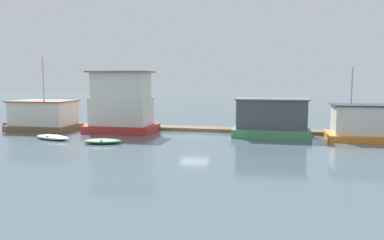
# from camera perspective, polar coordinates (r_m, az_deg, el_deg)

# --- Properties ---
(ground_plane) EXTENTS (200.00, 200.00, 0.00)m
(ground_plane) POSITION_cam_1_polar(r_m,az_deg,el_deg) (33.44, 0.37, -2.20)
(ground_plane) COLOR #475B66
(dock_walkway) EXTENTS (42.40, 1.96, 0.30)m
(dock_walkway) POSITION_cam_1_polar(r_m,az_deg,el_deg) (36.07, 1.28, -1.34)
(dock_walkway) COLOR brown
(dock_walkway) RESTS_ON ground_plane
(houseboat_brown) EXTENTS (6.12, 4.19, 7.04)m
(houseboat_brown) POSITION_cam_1_polar(r_m,az_deg,el_deg) (39.24, -21.65, 0.64)
(houseboat_brown) COLOR brown
(houseboat_brown) RESTS_ON ground_plane
(houseboat_red) EXTENTS (6.28, 4.08, 5.64)m
(houseboat_red) POSITION_cam_1_polar(r_m,az_deg,el_deg) (35.40, -10.70, 2.31)
(houseboat_red) COLOR red
(houseboat_red) RESTS_ON ground_plane
(houseboat_green) EXTENTS (6.51, 3.24, 3.27)m
(houseboat_green) POSITION_cam_1_polar(r_m,az_deg,el_deg) (32.75, 11.99, 0.20)
(houseboat_green) COLOR #4C9360
(houseboat_green) RESTS_ON ground_plane
(houseboat_orange) EXTENTS (7.14, 4.04, 5.90)m
(houseboat_orange) POSITION_cam_1_polar(r_m,az_deg,el_deg) (33.62, 25.87, -0.48)
(houseboat_orange) COLOR orange
(houseboat_orange) RESTS_ON ground_plane
(dinghy_white) EXTENTS (3.74, 2.32, 0.35)m
(dinghy_white) POSITION_cam_1_polar(r_m,az_deg,el_deg) (32.77, -20.49, -2.46)
(dinghy_white) COLOR white
(dinghy_white) RESTS_ON ground_plane
(dinghy_green) EXTENTS (3.24, 2.05, 0.36)m
(dinghy_green) POSITION_cam_1_polar(r_m,az_deg,el_deg) (29.59, -13.39, -3.14)
(dinghy_green) COLOR #47844C
(dinghy_green) RESTS_ON ground_plane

